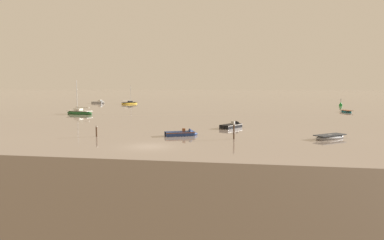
{
  "coord_description": "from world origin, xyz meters",
  "views": [
    {
      "loc": [
        10.27,
        -34.88,
        6.19
      ],
      "look_at": [
        0.4,
        23.27,
        0.45
      ],
      "focal_mm": 34.09,
      "sensor_mm": 36.0,
      "label": 1
    }
  ],
  "objects_px": {
    "rowboat_moored_2": "(330,137)",
    "mooring_post_right": "(234,132)",
    "sailboat_moored_1": "(79,113)",
    "mooring_post_left": "(96,131)",
    "motorboat_moored_2": "(184,134)",
    "sailboat_moored_0": "(129,103)",
    "motorboat_moored_3": "(100,103)",
    "motorboat_moored_4": "(233,126)",
    "rowboat_moored_1": "(346,111)",
    "channel_buoy": "(341,105)"
  },
  "relations": [
    {
      "from": "sailboat_moored_0",
      "to": "mooring_post_right",
      "type": "distance_m",
      "value": 78.08
    },
    {
      "from": "sailboat_moored_1",
      "to": "motorboat_moored_3",
      "type": "height_order",
      "value": "sailboat_moored_1"
    },
    {
      "from": "sailboat_moored_1",
      "to": "channel_buoy",
      "type": "bearing_deg",
      "value": -130.53
    },
    {
      "from": "motorboat_moored_3",
      "to": "motorboat_moored_4",
      "type": "distance_m",
      "value": 77.26
    },
    {
      "from": "rowboat_moored_1",
      "to": "mooring_post_left",
      "type": "bearing_deg",
      "value": 125.84
    },
    {
      "from": "channel_buoy",
      "to": "motorboat_moored_3",
      "type": "bearing_deg",
      "value": 177.82
    },
    {
      "from": "motorboat_moored_2",
      "to": "rowboat_moored_2",
      "type": "distance_m",
      "value": 16.96
    },
    {
      "from": "sailboat_moored_1",
      "to": "mooring_post_right",
      "type": "distance_m",
      "value": 45.27
    },
    {
      "from": "rowboat_moored_1",
      "to": "motorboat_moored_3",
      "type": "distance_m",
      "value": 75.92
    },
    {
      "from": "rowboat_moored_2",
      "to": "mooring_post_right",
      "type": "bearing_deg",
      "value": -29.25
    },
    {
      "from": "mooring_post_right",
      "to": "channel_buoy",
      "type": "bearing_deg",
      "value": 68.75
    },
    {
      "from": "motorboat_moored_2",
      "to": "mooring_post_left",
      "type": "xyz_separation_m",
      "value": [
        -10.19,
        -2.63,
        0.43
      ]
    },
    {
      "from": "mooring_post_left",
      "to": "sailboat_moored_1",
      "type": "bearing_deg",
      "value": 119.89
    },
    {
      "from": "sailboat_moored_1",
      "to": "rowboat_moored_2",
      "type": "relative_size",
      "value": 1.72
    },
    {
      "from": "motorboat_moored_2",
      "to": "motorboat_moored_3",
      "type": "xyz_separation_m",
      "value": [
        -42.02,
        70.33,
        0.07
      ]
    },
    {
      "from": "rowboat_moored_1",
      "to": "mooring_post_left",
      "type": "relative_size",
      "value": 3.03
    },
    {
      "from": "rowboat_moored_2",
      "to": "mooring_post_left",
      "type": "relative_size",
      "value": 3.02
    },
    {
      "from": "sailboat_moored_0",
      "to": "motorboat_moored_3",
      "type": "height_order",
      "value": "sailboat_moored_0"
    },
    {
      "from": "motorboat_moored_2",
      "to": "motorboat_moored_4",
      "type": "distance_m",
      "value": 10.82
    },
    {
      "from": "sailboat_moored_1",
      "to": "mooring_post_left",
      "type": "distance_m",
      "value": 35.45
    },
    {
      "from": "rowboat_moored_2",
      "to": "mooring_post_right",
      "type": "height_order",
      "value": "mooring_post_right"
    },
    {
      "from": "sailboat_moored_1",
      "to": "rowboat_moored_1",
      "type": "relative_size",
      "value": 1.71
    },
    {
      "from": "motorboat_moored_3",
      "to": "motorboat_moored_4",
      "type": "relative_size",
      "value": 1.06
    },
    {
      "from": "motorboat_moored_2",
      "to": "rowboat_moored_2",
      "type": "bearing_deg",
      "value": -23.46
    },
    {
      "from": "sailboat_moored_0",
      "to": "rowboat_moored_2",
      "type": "distance_m",
      "value": 82.03
    },
    {
      "from": "motorboat_moored_2",
      "to": "motorboat_moored_4",
      "type": "relative_size",
      "value": 0.96
    },
    {
      "from": "sailboat_moored_1",
      "to": "rowboat_moored_2",
      "type": "height_order",
      "value": "sailboat_moored_1"
    },
    {
      "from": "rowboat_moored_1",
      "to": "motorboat_moored_3",
      "type": "bearing_deg",
      "value": 55.32
    },
    {
      "from": "sailboat_moored_1",
      "to": "motorboat_moored_2",
      "type": "relative_size",
      "value": 1.72
    },
    {
      "from": "mooring_post_right",
      "to": "rowboat_moored_1",
      "type": "bearing_deg",
      "value": 63.15
    },
    {
      "from": "mooring_post_left",
      "to": "motorboat_moored_2",
      "type": "bearing_deg",
      "value": 14.47
    },
    {
      "from": "rowboat_moored_1",
      "to": "channel_buoy",
      "type": "bearing_deg",
      "value": -23.45
    },
    {
      "from": "motorboat_moored_2",
      "to": "motorboat_moored_3",
      "type": "relative_size",
      "value": 0.9
    },
    {
      "from": "rowboat_moored_2",
      "to": "channel_buoy",
      "type": "relative_size",
      "value": 1.87
    },
    {
      "from": "rowboat_moored_1",
      "to": "mooring_post_right",
      "type": "relative_size",
      "value": 2.24
    },
    {
      "from": "motorboat_moored_3",
      "to": "rowboat_moored_1",
      "type": "bearing_deg",
      "value": -11.9
    },
    {
      "from": "channel_buoy",
      "to": "mooring_post_right",
      "type": "bearing_deg",
      "value": -111.25
    },
    {
      "from": "sailboat_moored_0",
      "to": "mooring_post_left",
      "type": "distance_m",
      "value": 72.64
    },
    {
      "from": "motorboat_moored_4",
      "to": "mooring_post_left",
      "type": "distance_m",
      "value": 19.7
    },
    {
      "from": "motorboat_moored_4",
      "to": "rowboat_moored_2",
      "type": "bearing_deg",
      "value": -98.51
    },
    {
      "from": "rowboat_moored_1",
      "to": "mooring_post_left",
      "type": "xyz_separation_m",
      "value": [
        -39.04,
        -45.75,
        0.45
      ]
    },
    {
      "from": "rowboat_moored_1",
      "to": "mooring_post_right",
      "type": "xyz_separation_m",
      "value": [
        -22.76,
        -44.96,
        0.65
      ]
    },
    {
      "from": "motorboat_moored_2",
      "to": "rowboat_moored_2",
      "type": "relative_size",
      "value": 1.0
    },
    {
      "from": "motorboat_moored_2",
      "to": "rowboat_moored_1",
      "type": "height_order",
      "value": "motorboat_moored_2"
    },
    {
      "from": "sailboat_moored_0",
      "to": "rowboat_moored_1",
      "type": "xyz_separation_m",
      "value": [
        59.43,
        -23.97,
        -0.1
      ]
    },
    {
      "from": "sailboat_moored_1",
      "to": "rowboat_moored_1",
      "type": "bearing_deg",
      "value": -148.58
    },
    {
      "from": "sailboat_moored_0",
      "to": "motorboat_moored_3",
      "type": "xyz_separation_m",
      "value": [
        -11.45,
        3.24,
        -0.01
      ]
    },
    {
      "from": "motorboat_moored_4",
      "to": "mooring_post_left",
      "type": "relative_size",
      "value": 3.15
    },
    {
      "from": "mooring_post_left",
      "to": "motorboat_moored_3",
      "type": "bearing_deg",
      "value": 113.57
    },
    {
      "from": "sailboat_moored_0",
      "to": "channel_buoy",
      "type": "relative_size",
      "value": 2.72
    }
  ]
}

